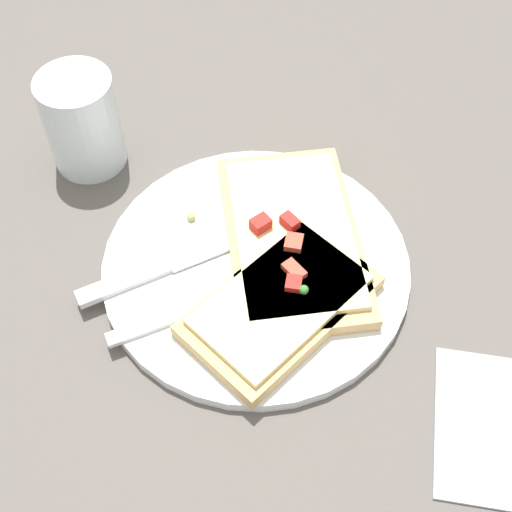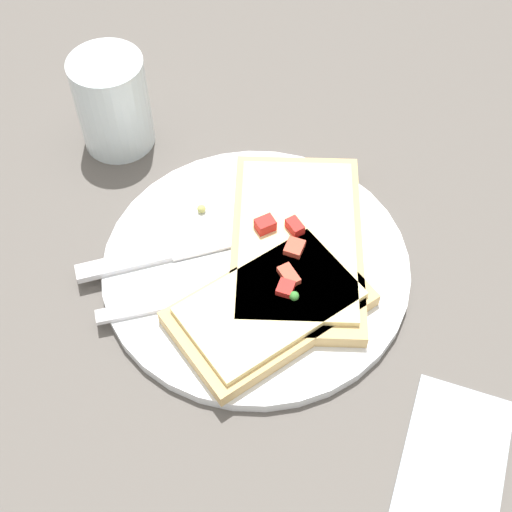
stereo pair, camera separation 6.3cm
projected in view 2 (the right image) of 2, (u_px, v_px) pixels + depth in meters
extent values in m
plane|color=#56514C|center=(256.00, 270.00, 0.65)|extent=(4.00, 4.00, 0.00)
cylinder|color=white|center=(256.00, 266.00, 0.64)|extent=(0.28, 0.28, 0.01)
cube|color=silver|center=(178.00, 301.00, 0.61)|extent=(0.09, 0.12, 0.01)
cube|color=silver|center=(288.00, 279.00, 0.62)|extent=(0.05, 0.06, 0.01)
cube|color=silver|center=(338.00, 279.00, 0.62)|extent=(0.02, 0.03, 0.00)
cube|color=silver|center=(335.00, 272.00, 0.63)|extent=(0.02, 0.03, 0.00)
cube|color=silver|center=(333.00, 266.00, 0.63)|extent=(0.02, 0.03, 0.00)
cube|color=silver|center=(331.00, 260.00, 0.63)|extent=(0.02, 0.03, 0.00)
cube|color=silver|center=(124.00, 263.00, 0.63)|extent=(0.06, 0.08, 0.01)
cube|color=silver|center=(245.00, 235.00, 0.65)|extent=(0.10, 0.12, 0.00)
cube|color=tan|center=(297.00, 244.00, 0.64)|extent=(0.22, 0.17, 0.01)
cube|color=beige|center=(297.00, 237.00, 0.63)|extent=(0.20, 0.15, 0.01)
cube|color=#D14733|center=(289.00, 275.00, 0.60)|extent=(0.02, 0.02, 0.01)
cube|color=red|center=(295.00, 226.00, 0.63)|extent=(0.02, 0.02, 0.01)
cube|color=red|center=(265.00, 225.00, 0.63)|extent=(0.02, 0.02, 0.01)
cube|color=#D14733|center=(294.00, 247.00, 0.62)|extent=(0.02, 0.02, 0.01)
cube|color=tan|center=(270.00, 309.00, 0.60)|extent=(0.19, 0.17, 0.01)
cube|color=beige|center=(270.00, 302.00, 0.59)|extent=(0.16, 0.15, 0.01)
sphere|color=#388433|center=(294.00, 296.00, 0.59)|extent=(0.01, 0.01, 0.01)
cube|color=red|center=(286.00, 288.00, 0.59)|extent=(0.01, 0.01, 0.01)
sphere|color=tan|center=(259.00, 172.00, 0.69)|extent=(0.01, 0.01, 0.01)
sphere|color=tan|center=(287.00, 263.00, 0.63)|extent=(0.01, 0.01, 0.01)
sphere|color=tan|center=(201.00, 209.00, 0.67)|extent=(0.01, 0.01, 0.01)
cylinder|color=silver|center=(113.00, 103.00, 0.70)|extent=(0.07, 0.07, 0.10)
cube|color=silver|center=(454.00, 461.00, 0.54)|extent=(0.13, 0.08, 0.01)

